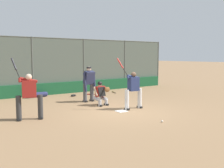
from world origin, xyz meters
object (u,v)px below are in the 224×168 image
umpire_home (89,83)px  baseball_loose (162,121)px  batter_at_plate (133,89)px  equipment_bag_dugout_side (37,95)px  fielding_glove_on_dirt (73,95)px  catcher_behind_plate (101,93)px  batter_on_deck (29,95)px  spare_bat_by_padding (91,94)px  spare_bat_first_base_side (113,92)px

umpire_home → baseball_loose: size_ratio=23.99×
batter_at_plate → equipment_bag_dugout_side: 6.10m
fielding_glove_on_dirt → catcher_behind_plate: bearing=87.2°
batter_at_plate → batter_on_deck: batter_on_deck is taller
batter_at_plate → spare_bat_by_padding: bearing=-97.4°
catcher_behind_plate → baseball_loose: catcher_behind_plate is taller
umpire_home → spare_bat_by_padding: umpire_home is taller
fielding_glove_on_dirt → baseball_loose: bearing=89.3°
batter_on_deck → fielding_glove_on_dirt: size_ratio=6.91×
umpire_home → equipment_bag_dugout_side: umpire_home is taller
fielding_glove_on_dirt → baseball_loose: (0.08, 7.08, -0.02)m
batter_on_deck → spare_bat_first_base_side: (-6.60, -4.08, -0.88)m
umpire_home → batter_on_deck: size_ratio=0.79×
spare_bat_by_padding → fielding_glove_on_dirt: (1.14, -0.03, 0.03)m
catcher_behind_plate → spare_bat_first_base_side: (-2.99, -3.22, -0.55)m
batter_at_plate → baseball_loose: 2.61m
spare_bat_by_padding → spare_bat_first_base_side: (-1.69, -0.05, -0.00)m
fielding_glove_on_dirt → equipment_bag_dugout_side: equipment_bag_dugout_side is taller
batter_at_plate → fielding_glove_on_dirt: size_ratio=6.83×
batter_at_plate → catcher_behind_plate: size_ratio=1.98×
spare_bat_by_padding → fielding_glove_on_dirt: bearing=37.8°
equipment_bag_dugout_side → catcher_behind_plate: bearing=112.5°
spare_bat_by_padding → equipment_bag_dugout_side: equipment_bag_dugout_side is taller
spare_bat_first_base_side → fielding_glove_on_dirt: bearing=110.8°
batter_on_deck → equipment_bag_dugout_side: 5.34m
catcher_behind_plate → batter_on_deck: bearing=6.7°
batter_at_plate → batter_on_deck: 4.38m
batter_on_deck → baseball_loose: 4.85m
batter_at_plate → batter_on_deck: bearing=-8.7°
batter_on_deck → spare_bat_by_padding: 6.42m
baseball_loose → equipment_bag_dugout_side: equipment_bag_dugout_side is taller
umpire_home → spare_bat_first_base_side: (-2.96, -2.04, -0.92)m
batter_at_plate → equipment_bag_dugout_side: bearing=-67.0°
batter_at_plate → spare_bat_by_padding: 4.78m
catcher_behind_plate → spare_bat_first_base_side: catcher_behind_plate is taller
catcher_behind_plate → baseball_loose: bearing=84.6°
spare_bat_first_base_side → baseball_loose: size_ratio=10.54×
spare_bat_first_base_side → spare_bat_by_padding: bearing=112.1°
catcher_behind_plate → spare_bat_by_padding: 3.47m
fielding_glove_on_dirt → equipment_bag_dugout_side: size_ratio=0.25×
catcher_behind_plate → spare_bat_by_padding: bearing=-118.8°
spare_bat_first_base_side → equipment_bag_dugout_side: bearing=100.1°
fielding_glove_on_dirt → batter_on_deck: bearing=47.0°
batter_at_plate → catcher_behind_plate: batter_at_plate is taller
catcher_behind_plate → umpire_home: (-0.03, -1.18, 0.37)m
batter_at_plate → spare_bat_first_base_side: (-2.27, -4.72, -0.85)m
batter_on_deck → spare_bat_by_padding: size_ratio=3.10×
catcher_behind_plate → umpire_home: size_ratio=0.64×
catcher_behind_plate → spare_bat_by_padding: size_ratio=1.55×
spare_bat_by_padding → baseball_loose: bearing=119.5°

